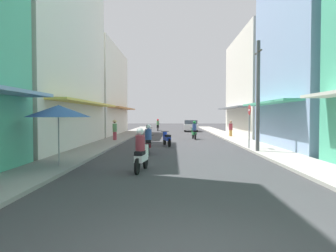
# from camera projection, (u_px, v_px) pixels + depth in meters

# --- Properties ---
(ground_plane) EXTENTS (110.03, 110.03, 0.00)m
(ground_plane) POSITION_uv_depth(u_px,v_px,m) (177.00, 140.00, 25.25)
(ground_plane) COLOR #38383A
(sidewalk_left) EXTENTS (2.03, 58.01, 0.12)m
(sidewalk_left) POSITION_uv_depth(u_px,v_px,m) (115.00, 140.00, 25.34)
(sidewalk_left) COLOR gray
(sidewalk_left) RESTS_ON ground
(sidewalk_right) EXTENTS (2.03, 58.01, 0.12)m
(sidewalk_right) POSITION_uv_depth(u_px,v_px,m) (239.00, 140.00, 25.16)
(sidewalk_right) COLOR #ADA89E
(sidewalk_right) RESTS_ON ground
(building_left_mid) EXTENTS (7.05, 12.74, 11.56)m
(building_left_mid) POSITION_uv_depth(u_px,v_px,m) (34.00, 56.00, 19.42)
(building_left_mid) COLOR silver
(building_left_mid) RESTS_ON ground
(building_left_far) EXTENTS (7.05, 12.50, 9.07)m
(building_left_far) POSITION_uv_depth(u_px,v_px,m) (90.00, 92.00, 32.66)
(building_left_far) COLOR silver
(building_left_far) RESTS_ON ground
(building_right_mid) EXTENTS (7.05, 9.60, 17.01)m
(building_right_mid) POSITION_uv_depth(u_px,v_px,m) (326.00, 9.00, 18.87)
(building_right_mid) COLOR #8CA5CC
(building_right_mid) RESTS_ON ground
(building_right_far) EXTENTS (7.05, 12.60, 9.90)m
(building_right_far) POSITION_uv_depth(u_px,v_px,m) (267.00, 86.00, 30.84)
(building_right_far) COLOR silver
(building_right_far) RESTS_ON ground
(motorbike_green) EXTENTS (0.55, 1.81, 1.58)m
(motorbike_green) POSITION_uv_depth(u_px,v_px,m) (194.00, 131.00, 26.51)
(motorbike_green) COLOR black
(motorbike_green) RESTS_ON ground
(motorbike_maroon) EXTENTS (0.55, 1.81, 1.58)m
(motorbike_maroon) POSITION_uv_depth(u_px,v_px,m) (148.00, 141.00, 16.20)
(motorbike_maroon) COLOR black
(motorbike_maroon) RESTS_ON ground
(motorbike_blue) EXTENTS (0.70, 1.76, 0.96)m
(motorbike_blue) POSITION_uv_depth(u_px,v_px,m) (167.00, 138.00, 20.57)
(motorbike_blue) COLOR black
(motorbike_blue) RESTS_ON ground
(motorbike_white) EXTENTS (0.56, 1.80, 1.58)m
(motorbike_white) POSITION_uv_depth(u_px,v_px,m) (141.00, 152.00, 11.16)
(motorbike_white) COLOR black
(motorbike_white) RESTS_ON ground
(motorbike_black) EXTENTS (0.55, 1.81, 1.58)m
(motorbike_black) POSITION_uv_depth(u_px,v_px,m) (158.00, 125.00, 41.51)
(motorbike_black) COLOR black
(motorbike_black) RESTS_ON ground
(parked_car) EXTENTS (1.88, 4.15, 1.45)m
(parked_car) POSITION_uv_depth(u_px,v_px,m) (191.00, 126.00, 39.79)
(parked_car) COLOR silver
(parked_car) RESTS_ON ground
(pedestrian_foreground) EXTENTS (0.44, 0.44, 1.72)m
(pedestrian_foreground) POSITION_uv_depth(u_px,v_px,m) (115.00, 129.00, 24.20)
(pedestrian_foreground) COLOR #99333F
(pedestrian_foreground) RESTS_ON ground
(pedestrian_midway) EXTENTS (0.34, 0.34, 1.55)m
(pedestrian_midway) POSITION_uv_depth(u_px,v_px,m) (231.00, 129.00, 28.58)
(pedestrian_midway) COLOR #BF8C3F
(pedestrian_midway) RESTS_ON ground
(vendor_umbrella) EXTENTS (2.40, 2.40, 2.42)m
(vendor_umbrella) POSITION_uv_depth(u_px,v_px,m) (58.00, 111.00, 11.60)
(vendor_umbrella) COLOR #99999E
(vendor_umbrella) RESTS_ON ground
(utility_pole) EXTENTS (0.20, 1.20, 6.01)m
(utility_pole) POSITION_uv_depth(u_px,v_px,m) (258.00, 96.00, 16.59)
(utility_pole) COLOR #4C4C4F
(utility_pole) RESTS_ON ground
(street_sign_no_entry) EXTENTS (0.07, 0.60, 2.65)m
(street_sign_no_entry) POSITION_uv_depth(u_px,v_px,m) (249.00, 121.00, 18.10)
(street_sign_no_entry) COLOR gray
(street_sign_no_entry) RESTS_ON ground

